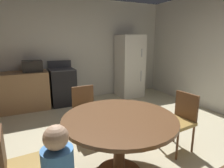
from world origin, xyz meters
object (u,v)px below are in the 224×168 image
oven_range (63,86)px  chair_west (18,166)px  microwave (32,66)px  dining_table (119,129)px  chair_east (180,118)px  chair_north (86,109)px  refrigerator (130,66)px

oven_range → chair_west: 3.18m
oven_range → microwave: microwave is taller
microwave → dining_table: 3.08m
chair_east → chair_north: 1.50m
oven_range → refrigerator: size_ratio=0.62×
refrigerator → dining_table: refrigerator is taller
oven_range → microwave: size_ratio=2.50×
chair_north → chair_east: bearing=46.0°
refrigerator → chair_west: 4.17m
oven_range → chair_west: size_ratio=1.26×
dining_table → chair_east: (1.08, 0.11, -0.11)m
microwave → chair_east: (1.84, -2.84, -0.53)m
oven_range → chair_west: bearing=-108.0°
microwave → oven_range: bearing=0.3°
chair_east → chair_west: 2.16m
chair_east → chair_west: bearing=-1.3°
microwave → chair_west: bearing=-96.0°
refrigerator → chair_north: 2.67m
chair_west → microwave: bearing=80.7°
chair_east → oven_range: bearing=-73.6°
dining_table → chair_north: chair_north is taller
dining_table → chair_west: 1.09m
chair_west → chair_north: (1.00, 1.14, 0.00)m
oven_range → chair_east: 3.07m
oven_range → chair_west: (-0.98, -3.02, 0.03)m
microwave → dining_table: (0.77, -2.95, -0.42)m
refrigerator → microwave: refrigerator is taller
chair_east → chair_west: (-2.16, -0.18, 0.00)m
oven_range → refrigerator: refrigerator is taller
microwave → chair_west: microwave is taller
dining_table → chair_north: 1.09m
chair_north → oven_range: bearing=176.6°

